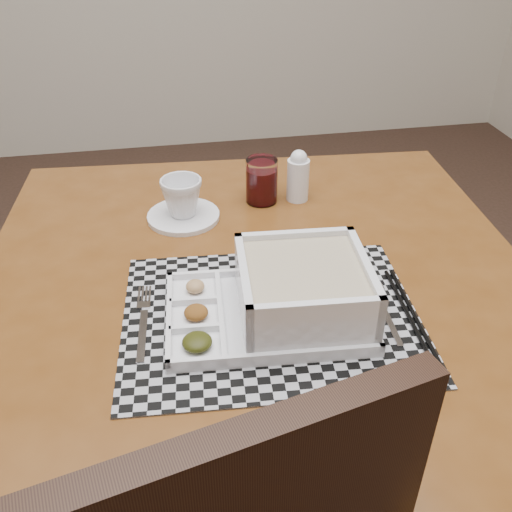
# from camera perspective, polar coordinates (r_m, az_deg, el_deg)

# --- Properties ---
(dining_table) EXTENTS (1.06, 1.06, 0.75)m
(dining_table) POSITION_cam_1_polar(r_m,az_deg,el_deg) (1.06, 0.19, -5.29)
(dining_table) COLOR #562D0F
(dining_table) RESTS_ON ground
(placemat) EXTENTS (0.50, 0.40, 0.00)m
(placemat) POSITION_cam_1_polar(r_m,az_deg,el_deg) (0.93, 1.50, -6.02)
(placemat) COLOR #9B9CA3
(placemat) RESTS_ON dining_table
(serving_tray) EXTENTS (0.34, 0.24, 0.10)m
(serving_tray) POSITION_cam_1_polar(r_m,az_deg,el_deg) (0.90, 3.89, -4.02)
(serving_tray) COLOR white
(serving_tray) RESTS_ON placemat
(fork) EXTENTS (0.03, 0.19, 0.00)m
(fork) POSITION_cam_1_polar(r_m,az_deg,el_deg) (0.93, -11.30, -6.29)
(fork) COLOR silver
(fork) RESTS_ON placemat
(spoon) EXTENTS (0.04, 0.18, 0.01)m
(spoon) POSITION_cam_1_polar(r_m,az_deg,el_deg) (0.99, 11.85, -3.44)
(spoon) COLOR silver
(spoon) RESTS_ON placemat
(chopsticks) EXTENTS (0.03, 0.24, 0.01)m
(chopsticks) POSITION_cam_1_polar(r_m,az_deg,el_deg) (0.95, 15.25, -5.71)
(chopsticks) COLOR black
(chopsticks) RESTS_ON placemat
(saucer) EXTENTS (0.15, 0.15, 0.01)m
(saucer) POSITION_cam_1_polar(r_m,az_deg,el_deg) (1.19, -7.26, 3.97)
(saucer) COLOR white
(saucer) RESTS_ON dining_table
(cup) EXTENTS (0.09, 0.09, 0.08)m
(cup) POSITION_cam_1_polar(r_m,az_deg,el_deg) (1.17, -7.42, 5.86)
(cup) COLOR white
(cup) RESTS_ON saucer
(juice_glass) EXTENTS (0.07, 0.07, 0.10)m
(juice_glass) POSITION_cam_1_polar(r_m,az_deg,el_deg) (1.23, 0.56, 7.36)
(juice_glass) COLOR white
(juice_glass) RESTS_ON dining_table
(creamer_bottle) EXTENTS (0.05, 0.05, 0.11)m
(creamer_bottle) POSITION_cam_1_polar(r_m,az_deg,el_deg) (1.24, 4.22, 7.97)
(creamer_bottle) COLOR white
(creamer_bottle) RESTS_ON dining_table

